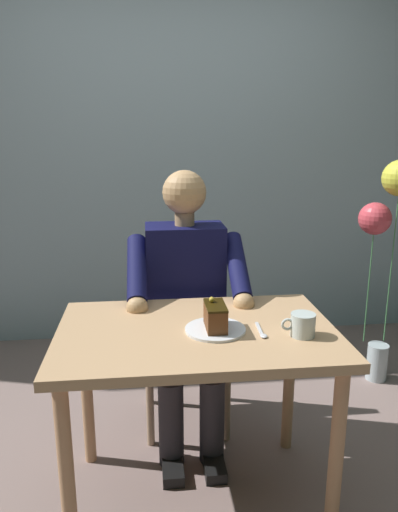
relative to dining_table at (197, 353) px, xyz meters
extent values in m
plane|color=gray|center=(0.00, 0.00, -0.63)|extent=(14.00, 14.00, 0.00)
cube|color=#93AAB5|center=(0.00, -1.69, 0.87)|extent=(6.40, 0.12, 3.00)
cube|color=tan|center=(0.00, 0.00, 0.08)|extent=(1.02, 0.67, 0.04)
cylinder|color=tan|center=(-0.45, 0.27, -0.28)|extent=(0.05, 0.05, 0.71)
cylinder|color=tan|center=(0.45, 0.27, -0.28)|extent=(0.05, 0.05, 0.71)
cylinder|color=tan|center=(-0.45, -0.27, -0.28)|extent=(0.05, 0.05, 0.71)
cylinder|color=tan|center=(0.45, -0.27, -0.28)|extent=(0.05, 0.05, 0.71)
cube|color=tan|center=(0.00, -0.54, -0.21)|extent=(0.42, 0.42, 0.04)
cube|color=tan|center=(0.00, -0.73, 0.03)|extent=(0.38, 0.04, 0.45)
cylinder|color=tan|center=(-0.18, -0.36, -0.42)|extent=(0.04, 0.04, 0.42)
cylinder|color=tan|center=(0.18, -0.36, -0.42)|extent=(0.04, 0.04, 0.42)
cylinder|color=tan|center=(-0.18, -0.72, -0.42)|extent=(0.04, 0.04, 0.42)
cylinder|color=tan|center=(0.18, -0.72, -0.42)|extent=(0.04, 0.04, 0.42)
cube|color=#0F103D|center=(0.00, -0.52, 0.10)|extent=(0.36, 0.22, 0.58)
sphere|color=tan|center=(0.00, -0.52, 0.54)|extent=(0.20, 0.20, 0.20)
cylinder|color=tan|center=(0.00, -0.52, 0.42)|extent=(0.09, 0.09, 0.06)
cylinder|color=#0F103D|center=(-0.22, -0.38, 0.23)|extent=(0.08, 0.33, 0.26)
sphere|color=tan|center=(-0.22, -0.22, 0.11)|extent=(0.09, 0.09, 0.09)
cylinder|color=#0F103D|center=(0.22, -0.38, 0.23)|extent=(0.08, 0.33, 0.26)
sphere|color=tan|center=(0.22, -0.22, 0.11)|extent=(0.09, 0.09, 0.09)
cylinder|color=#2D2A30|center=(-0.09, -0.40, -0.21)|extent=(0.13, 0.38, 0.14)
cylinder|color=#2D2A30|center=(0.09, -0.40, -0.21)|extent=(0.13, 0.38, 0.14)
cylinder|color=#2D2A30|center=(-0.09, -0.22, -0.43)|extent=(0.11, 0.11, 0.40)
cube|color=black|center=(-0.09, -0.16, -0.61)|extent=(0.09, 0.22, 0.05)
cylinder|color=#2D2A30|center=(0.09, -0.22, -0.43)|extent=(0.11, 0.11, 0.40)
cube|color=black|center=(0.09, -0.16, -0.61)|extent=(0.09, 0.22, 0.05)
cylinder|color=white|center=(-0.07, 0.03, 0.10)|extent=(0.22, 0.22, 0.01)
cube|color=#5B3219|center=(-0.07, 0.03, 0.15)|extent=(0.07, 0.14, 0.08)
cube|color=black|center=(-0.07, 0.03, 0.20)|extent=(0.07, 0.14, 0.01)
sphere|color=gold|center=(-0.05, 0.00, 0.21)|extent=(0.02, 0.02, 0.02)
cylinder|color=silver|center=(-0.37, 0.10, 0.14)|extent=(0.09, 0.09, 0.08)
torus|color=silver|center=(-0.31, 0.10, 0.14)|extent=(0.05, 0.01, 0.05)
cylinder|color=black|center=(-0.37, 0.10, 0.17)|extent=(0.08, 0.08, 0.01)
cube|color=silver|center=(-0.23, 0.03, 0.10)|extent=(0.02, 0.11, 0.01)
ellipsoid|color=silver|center=(-0.23, 0.10, 0.10)|extent=(0.03, 0.04, 0.01)
cylinder|color=#B2C1C6|center=(-1.16, -0.83, -0.52)|extent=(0.12, 0.12, 0.22)
sphere|color=#D7434F|center=(-1.10, -0.89, 0.33)|extent=(0.18, 0.18, 0.18)
cylinder|color=#4C9956|center=(-1.10, -0.89, -0.09)|extent=(0.01, 0.01, 0.65)
cylinder|color=#4C9956|center=(-1.22, -0.88, 0.02)|extent=(0.01, 0.01, 0.87)
camera|label=1|loc=(0.17, 1.62, 0.80)|focal=33.49mm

